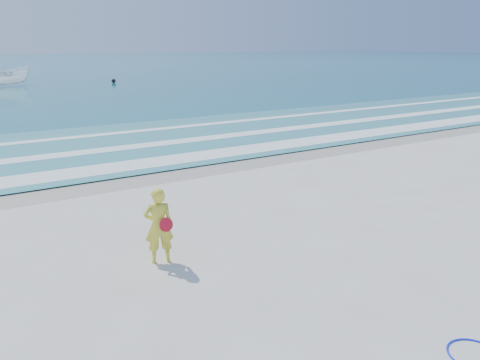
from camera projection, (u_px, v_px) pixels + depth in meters
ground at (335, 301)px, 7.76m from camera, size 400.00×400.00×0.00m
wet_sand at (143, 175)px, 15.12m from camera, size 400.00×2.40×0.00m
shallow at (100, 146)px, 19.19m from camera, size 400.00×10.00×0.01m
foam_near at (130, 165)px, 16.17m from camera, size 400.00×1.40×0.01m
foam_mid at (105, 150)px, 18.53m from camera, size 400.00×0.90×0.01m
foam_far at (85, 136)px, 21.23m from camera, size 400.00×0.60×0.01m
hoop at (475, 355)px, 6.39m from camera, size 0.86×0.86×0.03m
boat at (5, 76)px, 46.12m from camera, size 5.20×2.99×1.89m
buoy at (114, 81)px, 49.89m from camera, size 0.45×0.45×0.45m
woman at (159, 226)px, 8.94m from camera, size 0.63×0.50×1.51m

